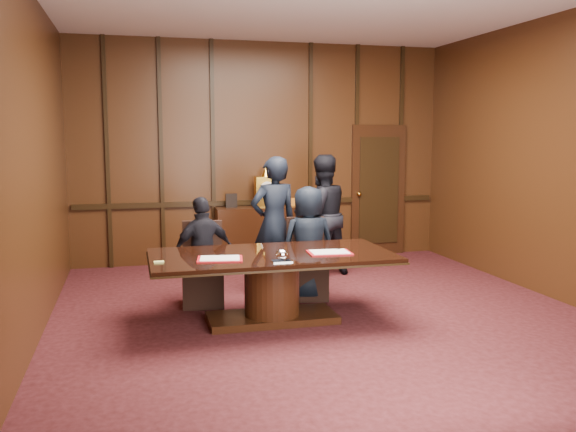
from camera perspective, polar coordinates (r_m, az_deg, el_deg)
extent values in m
plane|color=black|center=(6.79, 3.98, -9.83)|extent=(7.00, 7.00, 0.00)
cube|color=black|center=(9.86, -2.41, 5.95)|extent=(6.00, 0.04, 3.50)
cube|color=black|center=(3.37, 23.53, 2.22)|extent=(6.00, 0.04, 3.50)
cube|color=black|center=(6.21, -23.18, 4.40)|extent=(0.04, 7.00, 3.50)
cube|color=black|center=(7.97, 25.11, 4.86)|extent=(0.04, 7.00, 3.50)
cube|color=black|center=(9.89, -2.35, 1.30)|extent=(5.90, 0.05, 0.08)
cube|color=black|center=(10.47, 8.43, 2.40)|extent=(0.95, 0.06, 2.20)
sphere|color=gold|center=(10.27, 6.67, 2.05)|extent=(0.08, 0.08, 0.08)
cube|color=black|center=(9.75, -2.07, -1.75)|extent=(1.60, 0.45, 0.90)
cube|color=black|center=(9.71, -6.11, -4.35)|extent=(0.12, 0.40, 0.06)
cube|color=black|center=(10.00, 1.87, -3.96)|extent=(0.12, 0.40, 0.06)
cube|color=gold|center=(9.66, -2.09, 2.29)|extent=(0.34, 0.18, 0.48)
cylinder|color=white|center=(9.56, -1.97, 2.60)|extent=(0.22, 0.03, 0.22)
cone|color=gold|center=(9.64, -2.10, 4.19)|extent=(0.14, 0.14, 0.16)
cube|color=black|center=(9.59, -5.33, 1.45)|extent=(0.18, 0.04, 0.22)
cube|color=orange|center=(9.82, 0.74, 1.33)|extent=(0.22, 0.12, 0.12)
cube|color=black|center=(6.77, -1.51, -9.50)|extent=(1.40, 0.60, 0.08)
cylinder|color=black|center=(6.68, -1.52, -6.63)|extent=(0.60, 0.60, 0.62)
cube|color=black|center=(6.61, -1.53, -3.94)|extent=(2.62, 1.32, 0.02)
cube|color=black|center=(6.60, -1.53, -3.77)|extent=(2.60, 1.30, 0.06)
cube|color=#B31017|center=(6.31, -6.39, -4.02)|extent=(0.51, 0.40, 0.01)
cube|color=white|center=(6.31, -6.39, -3.94)|extent=(0.44, 0.34, 0.01)
cube|color=#B31017|center=(6.62, 3.90, -3.43)|extent=(0.48, 0.37, 0.01)
cube|color=white|center=(6.62, 3.90, -3.36)|extent=(0.42, 0.31, 0.01)
cube|color=white|center=(6.17, -0.59, -4.24)|extent=(0.20, 0.14, 0.01)
ellipsoid|color=white|center=(6.16, -0.59, -3.71)|extent=(0.13, 0.13, 0.10)
cube|color=#D5D869|center=(6.25, -11.99, -4.24)|extent=(0.10, 0.07, 0.01)
cube|color=black|center=(7.43, -7.93, -6.52)|extent=(0.53, 0.53, 0.46)
cube|color=black|center=(7.53, -8.01, -2.51)|extent=(0.48, 0.11, 0.55)
cylinder|color=black|center=(7.24, -9.32, -7.85)|extent=(0.04, 0.04, 0.23)
cylinder|color=black|center=(7.67, -6.60, -6.92)|extent=(0.04, 0.04, 0.23)
cube|color=black|center=(7.68, 1.80, -5.98)|extent=(0.55, 0.55, 0.46)
cube|color=black|center=(7.78, 1.63, -2.11)|extent=(0.48, 0.14, 0.55)
cylinder|color=black|center=(7.46, 0.75, -7.28)|extent=(0.04, 0.04, 0.23)
cylinder|color=black|center=(7.94, 2.79, -6.37)|extent=(0.04, 0.04, 0.23)
imported|color=black|center=(7.28, -7.95, -3.35)|extent=(0.83, 0.54, 1.31)
imported|color=black|center=(7.53, 1.93, -2.54)|extent=(0.72, 0.50, 1.41)
imported|color=black|center=(7.90, -1.33, -0.79)|extent=(0.71, 0.54, 1.76)
imported|color=black|center=(8.85, 3.15, 0.08)|extent=(0.98, 0.84, 1.75)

